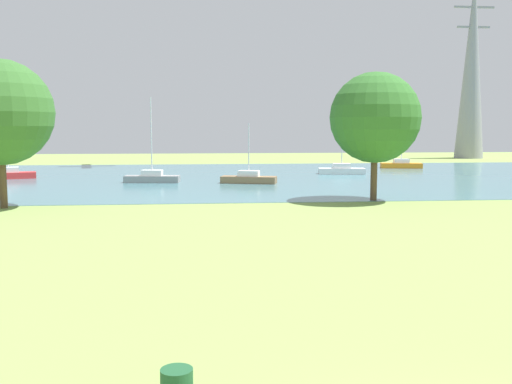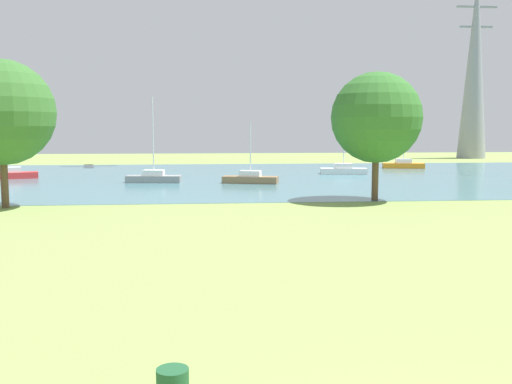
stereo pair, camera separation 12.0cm
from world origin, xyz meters
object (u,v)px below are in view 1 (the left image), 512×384
sailboat_gray (152,177)px  tree_mid_shore (0,112)px  sailboat_orange (401,164)px  tree_east_near (375,118)px  sailboat_red (9,174)px  sailboat_brown (249,178)px  sailboat_white (342,170)px  electricity_pylon (472,65)px

sailboat_gray → tree_mid_shore: tree_mid_shore is taller
sailboat_orange → tree_east_near: size_ratio=0.82×
sailboat_orange → sailboat_red: bearing=-166.0°
sailboat_brown → tree_mid_shore: size_ratio=0.58×
sailboat_red → sailboat_white: 32.89m
sailboat_orange → electricity_pylon: 31.46m
sailboat_gray → tree_east_near: (15.76, -14.20, 5.03)m
sailboat_orange → sailboat_gray: 32.18m
tree_east_near → electricity_pylon: electricity_pylon is taller
sailboat_orange → sailboat_gray: size_ratio=0.93×
tree_east_near → sailboat_red: bearing=146.9°
sailboat_red → sailboat_gray: sailboat_gray is taller
sailboat_brown → sailboat_white: bearing=41.0°
sailboat_red → sailboat_white: size_ratio=0.89×
sailboat_red → electricity_pylon: size_ratio=0.18×
sailboat_red → electricity_pylon: electricity_pylon is taller
electricity_pylon → tree_east_near: bearing=-121.2°
sailboat_white → sailboat_gray: 20.44m
sailboat_red → electricity_pylon: (60.45, 31.69, 14.12)m
tree_east_near → tree_mid_shore: bearing=-176.5°
tree_mid_shore → electricity_pylon: size_ratio=0.31×
sailboat_white → electricity_pylon: 42.59m
sailboat_orange → sailboat_red: (-42.01, -10.46, -0.02)m
sailboat_red → sailboat_gray: bearing=-20.1°
sailboat_red → tree_east_near: (29.59, -19.27, 5.06)m
sailboat_gray → sailboat_red: bearing=159.9°
sailboat_white → sailboat_gray: size_ratio=0.77×
sailboat_gray → tree_mid_shore: size_ratio=0.84×
sailboat_brown → electricity_pylon: bearing=45.1°
sailboat_orange → tree_mid_shore: bearing=-139.0°
sailboat_orange → tree_east_near: tree_east_near is taller
sailboat_gray → tree_east_near: 21.81m
sailboat_orange → sailboat_gray: (-28.18, -15.53, 0.01)m
sailboat_white → sailboat_red: bearing=-175.6°
sailboat_white → sailboat_gray: bearing=-158.1°
sailboat_red → sailboat_white: sailboat_white is taller
tree_mid_shore → tree_east_near: bearing=3.5°
sailboat_gray → electricity_pylon: (46.63, 36.76, 14.10)m
sailboat_red → sailboat_brown: 23.24m
tree_east_near → electricity_pylon: (30.86, 50.96, 9.06)m
sailboat_white → sailboat_gray: sailboat_gray is taller
sailboat_red → sailboat_brown: sailboat_brown is taller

